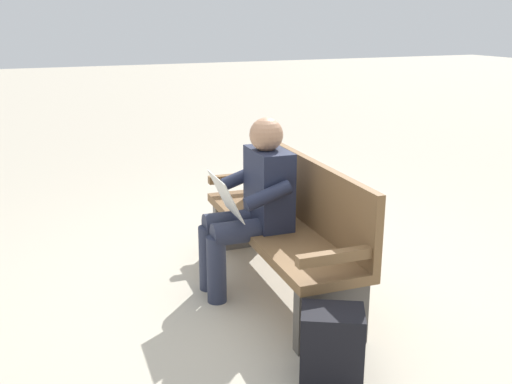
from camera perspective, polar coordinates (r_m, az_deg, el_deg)
The scene contains 4 objects.
ground_plane at distance 4.11m, azimuth 2.09°, elevation -9.24°, with size 40.00×40.00×0.00m, color #B7AD99.
bench_near at distance 3.96m, azimuth 3.11°, elevation -3.10°, with size 1.82×0.57×0.90m.
person_seated at distance 3.87m, azimuth -0.31°, elevation -0.91°, with size 0.59×0.59×1.18m.
backpack at distance 3.10m, azimuth 7.36°, elevation -14.61°, with size 0.37×0.39×0.40m.
Camera 1 is at (-3.35, 1.58, 1.79)m, focal length 41.15 mm.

